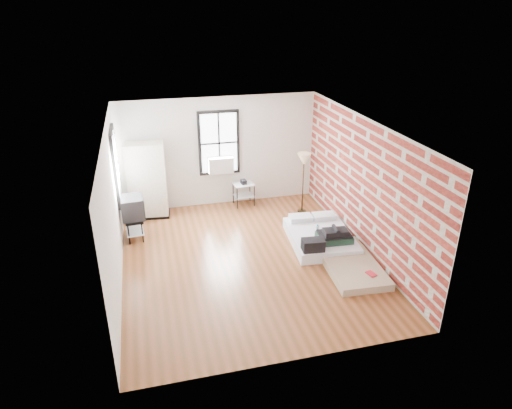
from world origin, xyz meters
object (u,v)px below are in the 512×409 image
object	(u,v)px
wardrobe	(147,181)
side_table	(244,188)
mattress_main	(320,237)
mattress_bare	(346,257)
tv_stand	(133,209)
floor_lamp	(304,163)

from	to	relation	value
wardrobe	side_table	world-z (taller)	wardrobe
mattress_main	mattress_bare	size ratio (longest dim) A/B	0.95
mattress_bare	wardrobe	size ratio (longest dim) A/B	1.06
tv_stand	mattress_main	bearing A→B (deg)	-21.84
floor_lamp	tv_stand	xyz separation A→B (m)	(-4.12, -0.38, -0.60)
floor_lamp	tv_stand	distance (m)	4.18
mattress_main	tv_stand	distance (m)	4.20
mattress_main	wardrobe	size ratio (longest dim) A/B	1.01
side_table	floor_lamp	size ratio (longest dim) A/B	0.45
mattress_main	side_table	bearing A→B (deg)	121.12
mattress_main	tv_stand	xyz separation A→B (m)	(-3.96, 1.28, 0.55)
mattress_bare	floor_lamp	size ratio (longest dim) A/B	1.29
mattress_bare	wardrobe	distance (m)	5.07
tv_stand	floor_lamp	bearing A→B (deg)	1.40
mattress_bare	floor_lamp	bearing A→B (deg)	94.53
mattress_bare	side_table	distance (m)	3.64
mattress_bare	side_table	world-z (taller)	side_table
wardrobe	floor_lamp	distance (m)	3.83
mattress_main	mattress_bare	distance (m)	0.94
side_table	floor_lamp	bearing A→B (deg)	-29.93
mattress_main	wardrobe	world-z (taller)	wardrobe
mattress_main	side_table	distance (m)	2.72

